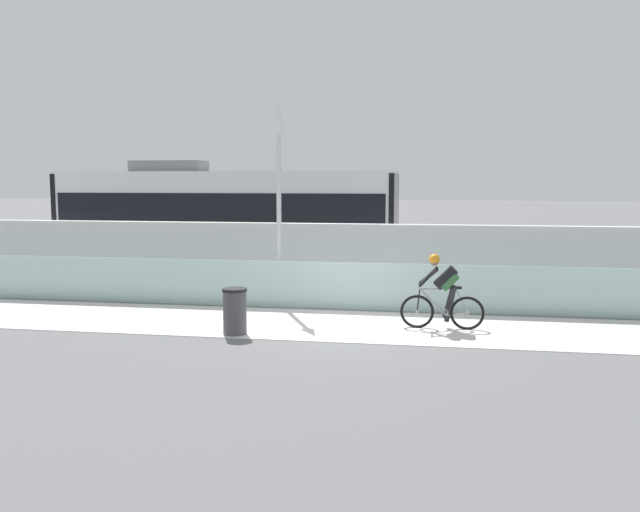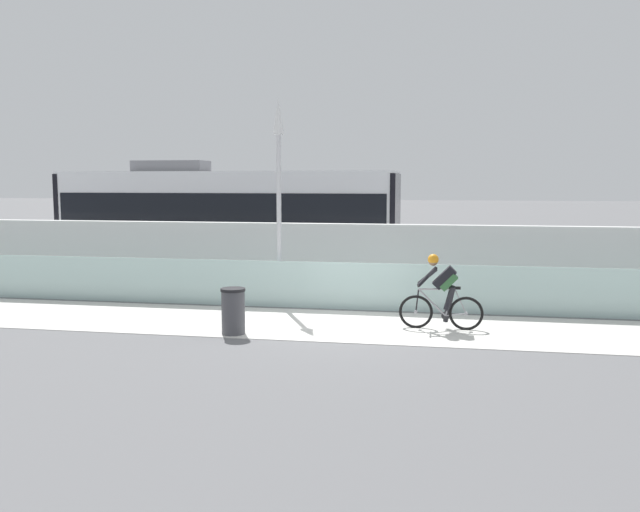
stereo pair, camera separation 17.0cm
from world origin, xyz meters
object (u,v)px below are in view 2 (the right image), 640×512
object	(u,v)px
lamp_post_antenna	(279,175)
trash_bin	(233,311)
tram	(229,219)
cyclist_on_bike	(442,293)

from	to	relation	value
lamp_post_antenna	trash_bin	size ratio (longest dim) A/B	5.42
tram	lamp_post_antenna	world-z (taller)	lamp_post_antenna
lamp_post_antenna	trash_bin	xyz separation A→B (m)	(-0.13, -3.40, -2.81)
tram	cyclist_on_bike	size ratio (longest dim) A/B	6.25
tram	cyclist_on_bike	bearing A→B (deg)	-44.60
cyclist_on_bike	lamp_post_antenna	size ratio (longest dim) A/B	0.34
tram	trash_bin	world-z (taller)	tram
cyclist_on_bike	lamp_post_antenna	distance (m)	5.24
trash_bin	tram	bearing A→B (deg)	108.75
cyclist_on_bike	lamp_post_antenna	bearing A→B (deg)	152.13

